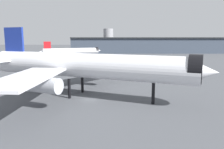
{
  "coord_description": "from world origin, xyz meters",
  "views": [
    {
      "loc": [
        10.15,
        -58.08,
        16.78
      ],
      "look_at": [
        6.06,
        1.13,
        6.89
      ],
      "focal_mm": 35.69,
      "sensor_mm": 36.0,
      "label": 1
    }
  ],
  "objects": [
    {
      "name": "traffic_cone_near_nose",
      "position": [
        -18.57,
        39.08,
        0.3
      ],
      "size": [
        0.48,
        0.48,
        0.6
      ],
      "primitive_type": "cone",
      "color": "#F2600C",
      "rests_on": "ground"
    },
    {
      "name": "airliner_far_taxiway",
      "position": [
        -34.07,
        114.95,
        6.06
      ],
      "size": [
        46.16,
        41.44,
        13.76
      ],
      "rotation": [
        0.0,
        0.0,
        0.46
      ],
      "color": "white",
      "rests_on": "ground"
    },
    {
      "name": "ground",
      "position": [
        0.0,
        0.0,
        0.0
      ],
      "size": [
        900.0,
        900.0,
        0.0
      ],
      "primitive_type": "plane",
      "color": "#4C4F54"
    },
    {
      "name": "airliner_near_gate",
      "position": [
        -2.18,
        3.87,
        8.8
      ],
      "size": [
        68.2,
        60.64,
        19.97
      ],
      "rotation": [
        0.0,
        0.0,
        -0.32
      ],
      "color": "white",
      "rests_on": "ground"
    },
    {
      "name": "terminal_building",
      "position": [
        43.73,
        193.39,
        8.69
      ],
      "size": [
        193.44,
        46.53,
        26.3
      ],
      "rotation": [
        0.0,
        0.0,
        0.07
      ],
      "color": "#3D4756",
      "rests_on": "ground"
    }
  ]
}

